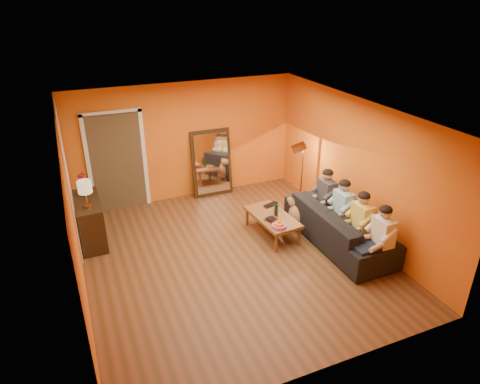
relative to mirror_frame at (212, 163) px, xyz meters
name	(u,v)px	position (x,y,z in m)	size (l,w,h in m)	color
room_shell	(224,183)	(-0.55, -2.26, 0.54)	(5.00, 5.50, 2.60)	brown
white_accent	(67,176)	(-3.04, -0.88, 0.54)	(0.02, 1.90, 2.58)	white
doorway_recess	(116,161)	(-2.05, 0.20, 0.29)	(1.06, 0.30, 2.10)	#3F2D19
door_jamb_left	(89,167)	(-2.62, 0.08, 0.29)	(0.08, 0.06, 2.20)	white
door_jamb_right	(144,159)	(-1.48, 0.08, 0.29)	(0.08, 0.06, 2.20)	white
door_header	(111,112)	(-2.05, 0.08, 1.36)	(1.22, 0.06, 0.08)	white
mirror_frame	(212,163)	(0.00, 0.00, 0.00)	(0.92, 0.06, 1.52)	#312010
mirror_glass	(212,163)	(0.00, -0.04, 0.00)	(0.78, 0.02, 1.36)	white
sideboard	(90,221)	(-2.79, -1.08, -0.34)	(0.44, 1.18, 0.85)	#312010
table_lamp	(86,194)	(-2.79, -1.38, 0.34)	(0.24, 0.24, 0.51)	beige
sofa	(339,225)	(1.45, -2.94, -0.40)	(0.97, 2.47, 0.72)	black
coffee_table	(272,225)	(0.44, -2.22, -0.55)	(0.62, 1.22, 0.42)	brown
floor_lamp	(302,176)	(1.55, -1.37, -0.04)	(0.30, 0.24, 1.44)	#CA863B
dog	(298,213)	(1.03, -2.16, -0.44)	(0.35, 0.55, 0.65)	#9A6C45
person_far_left	(382,239)	(1.58, -3.94, -0.15)	(0.70, 0.44, 1.22)	beige
person_mid_left	(361,223)	(1.58, -3.39, -0.15)	(0.70, 0.44, 1.22)	gold
person_mid_right	(343,210)	(1.58, -2.84, -0.15)	(0.70, 0.44, 1.22)	#8DC0DA
person_far_right	(326,198)	(1.58, -2.29, -0.15)	(0.70, 0.44, 1.22)	#37363B
fruit_bowl	(279,224)	(0.34, -2.67, -0.26)	(0.26, 0.26, 0.16)	#C54593
wine_bottle	(276,209)	(0.49, -2.27, -0.18)	(0.07, 0.07, 0.31)	black
tumbler	(275,210)	(0.56, -2.10, -0.30)	(0.09, 0.09, 0.08)	#B27F3F
laptop	(273,206)	(0.62, -1.87, -0.33)	(0.33, 0.21, 0.03)	black
book_lower	(269,222)	(0.26, -2.42, -0.33)	(0.17, 0.23, 0.02)	#312010
book_mid	(269,220)	(0.27, -2.41, -0.31)	(0.18, 0.25, 0.02)	maroon
book_upper	(269,220)	(0.26, -2.43, -0.29)	(0.15, 0.20, 0.02)	black
vase	(85,190)	(-2.79, -0.83, 0.19)	(0.19, 0.19, 0.19)	#312010
flowers	(82,177)	(-2.79, -0.83, 0.45)	(0.17, 0.17, 0.48)	maroon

